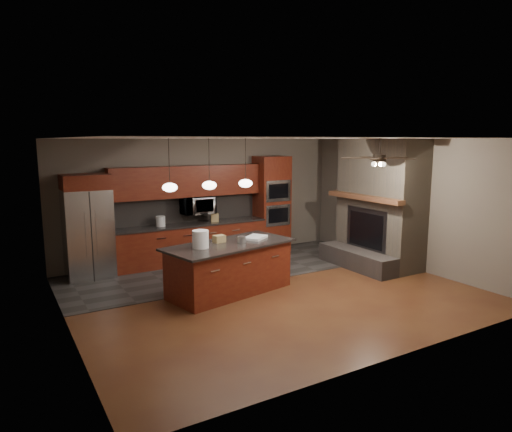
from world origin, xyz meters
TOP-DOWN VIEW (x-y plane):
  - ground at (0.00, 0.00)m, footprint 7.00×7.00m
  - ceiling at (0.00, 0.00)m, footprint 7.00×6.00m
  - back_wall at (0.00, 3.00)m, footprint 7.00×0.02m
  - right_wall at (3.50, 0.00)m, footprint 0.02×6.00m
  - left_wall at (-3.50, 0.00)m, footprint 0.02×6.00m
  - slate_tile_patch at (0.00, 1.80)m, footprint 7.00×2.40m
  - fireplace_column at (3.04, 0.40)m, footprint 1.30×2.10m
  - back_cabinetry at (-0.48, 2.74)m, footprint 3.59×0.64m
  - oven_tower at (1.70, 2.69)m, footprint 0.80×0.63m
  - microwave at (-0.27, 2.75)m, footprint 0.73×0.41m
  - refrigerator at (-2.71, 2.62)m, footprint 0.90×0.75m
  - kitchen_island at (-0.68, 0.36)m, footprint 2.57×1.57m
  - white_bucket at (-1.26, 0.31)m, footprint 0.37×0.37m
  - paint_can at (-0.44, 0.34)m, footprint 0.23×0.23m
  - paint_tray at (-0.06, 0.48)m, footprint 0.55×0.52m
  - cardboard_box at (-0.79, 0.54)m, footprint 0.23×0.18m
  - counter_bucket at (-1.18, 2.70)m, footprint 0.24×0.24m
  - counter_box at (0.10, 2.65)m, footprint 0.20×0.17m
  - pendant_left at (-1.65, 0.70)m, footprint 0.26×0.26m
  - pendant_center at (-0.90, 0.70)m, footprint 0.26×0.26m
  - pendant_right at (-0.15, 0.70)m, footprint 0.26×0.26m
  - ceiling_fan at (1.80, -0.80)m, footprint 1.27×1.33m

SIDE VIEW (x-z plane):
  - ground at x=0.00m, z-range 0.00..0.00m
  - slate_tile_patch at x=0.00m, z-range 0.00..0.01m
  - kitchen_island at x=-0.68m, z-range 0.00..0.92m
  - back_cabinetry at x=-0.48m, z-range -0.21..1.99m
  - paint_tray at x=-0.06m, z-range 0.92..0.97m
  - paint_can at x=-0.44m, z-range 0.92..1.03m
  - cardboard_box at x=-0.79m, z-range 0.92..1.05m
  - counter_box at x=0.10m, z-range 0.90..1.09m
  - counter_bucket at x=-1.18m, z-range 0.90..1.13m
  - refrigerator at x=-2.71m, z-range 0.00..2.11m
  - white_bucket at x=-1.26m, z-range 0.92..1.23m
  - oven_tower at x=1.70m, z-range 0.00..2.38m
  - fireplace_column at x=3.04m, z-range -0.10..2.70m
  - microwave at x=-0.27m, z-range 1.05..1.55m
  - back_wall at x=0.00m, z-range 0.00..2.80m
  - right_wall at x=3.50m, z-range 0.00..2.80m
  - left_wall at x=-3.50m, z-range 0.00..2.80m
  - pendant_left at x=-1.65m, z-range 1.51..2.42m
  - pendant_center at x=-0.90m, z-range 1.51..2.42m
  - pendant_right at x=-0.15m, z-range 1.51..2.42m
  - ceiling_fan at x=1.80m, z-range 2.25..2.66m
  - ceiling at x=0.00m, z-range 2.79..2.81m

